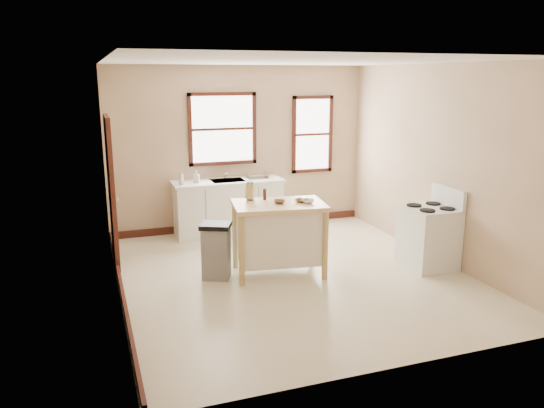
{
  "coord_description": "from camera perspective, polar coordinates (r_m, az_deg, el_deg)",
  "views": [
    {
      "loc": [
        -2.49,
        -6.27,
        2.62
      ],
      "look_at": [
        -0.15,
        0.4,
        0.91
      ],
      "focal_mm": 35.0,
      "sensor_mm": 36.0,
      "label": 1
    }
  ],
  "objects": [
    {
      "name": "sink_counter",
      "position": [
        9.01,
        -4.72,
        -0.31
      ],
      "size": [
        1.86,
        0.62,
        0.92
      ],
      "primitive_type": null,
      "color": "white",
      "rests_on": "ground"
    },
    {
      "name": "kitchen_island",
      "position": [
        7.14,
        0.74,
        -3.74
      ],
      "size": [
        1.3,
        0.93,
        0.98
      ],
      "primitive_type": null,
      "rotation": [
        0.0,
        0.0,
        -0.15
      ],
      "color": "#F7CB91",
      "rests_on": "ground"
    },
    {
      "name": "soap_bottle_b",
      "position": [
        8.77,
        -8.12,
        2.93
      ],
      "size": [
        0.11,
        0.11,
        0.19
      ],
      "primitive_type": "imported",
      "rotation": [
        0.0,
        0.0,
        -0.39
      ],
      "color": "#B2B2B2",
      "rests_on": "sink_counter"
    },
    {
      "name": "baseboard_left",
      "position": [
        6.78,
        -15.81,
        -9.14
      ],
      "size": [
        0.04,
        5.0,
        0.12
      ],
      "primitive_type": "cube",
      "color": "#35140E",
      "rests_on": "ground"
    },
    {
      "name": "soap_bottle_a",
      "position": [
        8.64,
        -9.72,
        2.79
      ],
      "size": [
        0.09,
        0.09,
        0.22
      ],
      "primitive_type": "imported",
      "rotation": [
        0.0,
        0.0,
        0.03
      ],
      "color": "#B2B2B2",
      "rests_on": "sink_counter"
    },
    {
      "name": "bowl_b",
      "position": [
        7.08,
        3.09,
        0.37
      ],
      "size": [
        0.21,
        0.21,
        0.04
      ],
      "primitive_type": "imported",
      "rotation": [
        0.0,
        0.0,
        0.49
      ],
      "color": "brown",
      "rests_on": "kitchen_island"
    },
    {
      "name": "gas_stove",
      "position": [
        7.7,
        16.53,
        -2.48
      ],
      "size": [
        0.69,
        0.69,
        1.12
      ],
      "primitive_type": null,
      "color": "white",
      "rests_on": "ground"
    },
    {
      "name": "floor",
      "position": [
        7.24,
        2.17,
        -7.63
      ],
      "size": [
        5.0,
        5.0,
        0.0
      ],
      "primitive_type": "plane",
      "color": "beige",
      "rests_on": "ground"
    },
    {
      "name": "trash_bin",
      "position": [
        7.05,
        -6.02,
        -5.04
      ],
      "size": [
        0.49,
        0.46,
        0.75
      ],
      "primitive_type": null,
      "rotation": [
        0.0,
        0.0,
        -0.43
      ],
      "color": "gray",
      "rests_on": "ground"
    },
    {
      "name": "knife_block",
      "position": [
        7.17,
        -2.38,
        1.22
      ],
      "size": [
        0.14,
        0.14,
        0.2
      ],
      "primitive_type": null,
      "rotation": [
        0.0,
        0.0,
        -0.57
      ],
      "color": "#D8B971",
      "rests_on": "kitchen_island"
    },
    {
      "name": "wall_left",
      "position": [
        6.39,
        -16.85,
        2.0
      ],
      "size": [
        0.04,
        5.0,
        2.8
      ],
      "primitive_type": "cube",
      "color": "#D8AE8E",
      "rests_on": "ground"
    },
    {
      "name": "dish_rack",
      "position": [
        9.01,
        -1.67,
        3.02
      ],
      "size": [
        0.43,
        0.38,
        0.09
      ],
      "primitive_type": null,
      "rotation": [
        0.0,
        0.0,
        0.32
      ],
      "color": "silver",
      "rests_on": "sink_counter"
    },
    {
      "name": "faucet",
      "position": [
        9.06,
        -5.08,
        3.45
      ],
      "size": [
        0.03,
        0.03,
        0.22
      ],
      "primitive_type": "cylinder",
      "color": "silver",
      "rests_on": "sink_counter"
    },
    {
      "name": "wall_back",
      "position": [
        9.2,
        -3.49,
        5.96
      ],
      "size": [
        4.5,
        0.04,
        2.8
      ],
      "primitive_type": "cube",
      "color": "#D8AE8E",
      "rests_on": "ground"
    },
    {
      "name": "bowl_a",
      "position": [
        7.0,
        0.81,
        0.24
      ],
      "size": [
        0.22,
        0.22,
        0.04
      ],
      "primitive_type": "imported",
      "rotation": [
        0.0,
        0.0,
        -0.52
      ],
      "color": "brown",
      "rests_on": "kitchen_island"
    },
    {
      "name": "door_left",
      "position": [
        7.74,
        -16.87,
        1.3
      ],
      "size": [
        0.06,
        0.9,
        2.1
      ],
      "primitive_type": "cube",
      "color": "#35140E",
      "rests_on": "ground"
    },
    {
      "name": "pepper_grinder",
      "position": [
        7.19,
        -0.79,
        1.05
      ],
      "size": [
        0.05,
        0.05,
        0.15
      ],
      "primitive_type": "cylinder",
      "rotation": [
        0.0,
        0.0,
        0.23
      ],
      "color": "#3F1E11",
      "rests_on": "kitchen_island"
    },
    {
      "name": "window_main",
      "position": [
        9.06,
        -5.33,
        8.04
      ],
      "size": [
        1.17,
        0.06,
        1.22
      ],
      "primitive_type": null,
      "color": "#35140E",
      "rests_on": "wall_back"
    },
    {
      "name": "bowl_c",
      "position": [
        7.03,
        3.92,
        0.31
      ],
      "size": [
        0.18,
        0.18,
        0.05
      ],
      "primitive_type": "imported",
      "rotation": [
        0.0,
        0.0,
        0.09
      ],
      "color": "silver",
      "rests_on": "kitchen_island"
    },
    {
      "name": "baseboard_back",
      "position": [
        9.44,
        -3.33,
        -2.15
      ],
      "size": [
        4.5,
        0.04,
        0.12
      ],
      "primitive_type": "cube",
      "color": "#35140E",
      "rests_on": "ground"
    },
    {
      "name": "window_side",
      "position": [
        9.61,
        4.35,
        7.47
      ],
      "size": [
        0.77,
        0.06,
        1.37
      ],
      "primitive_type": null,
      "color": "#35140E",
      "rests_on": "wall_back"
    },
    {
      "name": "ceiling",
      "position": [
        6.75,
        2.38,
        15.11
      ],
      "size": [
        5.0,
        5.0,
        0.0
      ],
      "primitive_type": "plane",
      "rotation": [
        3.14,
        0.0,
        0.0
      ],
      "color": "white",
      "rests_on": "ground"
    },
    {
      "name": "wall_right",
      "position": [
        7.96,
        17.56,
        4.14
      ],
      "size": [
        0.04,
        5.0,
        2.8
      ],
      "primitive_type": "cube",
      "color": "#D8AE8E",
      "rests_on": "ground"
    }
  ]
}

